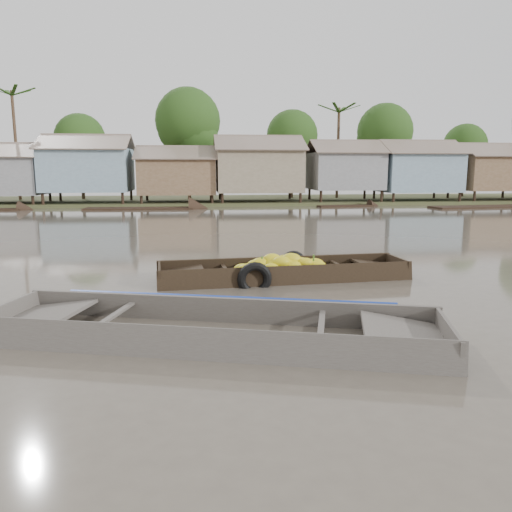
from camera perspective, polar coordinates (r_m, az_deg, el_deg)
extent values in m
plane|color=#51493E|center=(10.68, 4.83, -5.48)|extent=(120.00, 120.00, 0.00)
cube|color=#384723|center=(43.23, -3.59, 6.23)|extent=(120.00, 12.00, 0.50)
cube|color=gray|center=(42.17, -26.65, 8.23)|extent=(5.50, 4.80, 2.80)
cube|color=brown|center=(43.40, -26.25, 10.73)|extent=(5.90, 2.79, 1.19)
cube|color=#7894A6|center=(40.49, -18.61, 9.30)|extent=(6.20, 5.20, 3.20)
cube|color=brown|center=(39.17, -19.22, 12.27)|extent=(6.60, 3.02, 1.28)
cube|color=brown|center=(41.91, -18.36, 12.13)|extent=(6.60, 3.02, 1.28)
cube|color=brown|center=(39.64, -8.95, 8.97)|extent=(5.80, 4.60, 2.70)
cube|color=brown|center=(38.41, -9.11, 11.62)|extent=(6.20, 2.67, 1.14)
cube|color=brown|center=(40.89, -8.94, 11.52)|extent=(6.20, 2.67, 1.14)
cube|color=#817259|center=(39.85, 0.25, 9.74)|extent=(6.50, 5.30, 3.30)
cube|color=brown|center=(38.47, 0.50, 12.86)|extent=(6.90, 3.08, 1.31)
cube|color=brown|center=(41.31, 0.02, 12.66)|extent=(6.90, 3.08, 1.31)
cube|color=gray|center=(41.23, 10.10, 9.53)|extent=(5.40, 4.70, 2.90)
cube|color=brown|center=(40.05, 10.70, 12.22)|extent=(5.80, 2.73, 1.17)
cube|color=brown|center=(42.48, 9.69, 12.12)|extent=(5.80, 2.73, 1.17)
cube|color=#7894A6|center=(43.29, 17.84, 9.09)|extent=(6.00, 5.00, 3.10)
cube|color=brown|center=(42.09, 18.74, 11.76)|extent=(6.40, 2.90, 1.24)
cube|color=brown|center=(44.56, 17.26, 11.71)|extent=(6.40, 2.90, 1.24)
cube|color=brown|center=(46.30, 25.29, 8.59)|extent=(5.70, 4.90, 2.80)
cube|color=brown|center=(45.20, 26.35, 10.85)|extent=(6.10, 2.85, 1.21)
cube|color=brown|center=(47.46, 24.62, 10.89)|extent=(6.10, 2.85, 1.21)
cylinder|color=#473323|center=(45.21, -19.26, 8.97)|extent=(0.28, 0.28, 4.90)
sphere|color=#1D3D13|center=(45.28, -19.47, 12.51)|extent=(4.20, 4.20, 4.20)
cylinder|color=#473323|center=(43.11, -7.69, 10.34)|extent=(0.28, 0.28, 6.30)
sphere|color=#1D3D13|center=(43.28, -7.81, 15.11)|extent=(5.40, 5.40, 5.40)
cylinder|color=#473323|center=(44.81, 4.10, 9.72)|extent=(0.28, 0.28, 5.25)
sphere|color=#1D3D13|center=(44.90, 4.15, 13.55)|extent=(4.50, 4.50, 4.50)
cylinder|color=#473323|center=(45.97, 14.34, 9.66)|extent=(0.28, 0.28, 5.60)
sphere|color=#1D3D13|center=(46.08, 14.51, 13.64)|extent=(4.80, 4.80, 4.80)
cylinder|color=#473323|center=(50.21, 22.59, 8.62)|extent=(0.28, 0.28, 4.55)
sphere|color=#1D3D13|center=(50.24, 22.79, 11.57)|extent=(3.90, 3.90, 3.90)
cylinder|color=#473323|center=(46.13, -25.73, 11.11)|extent=(0.24, 0.24, 9.00)
cylinder|color=#473323|center=(45.23, 9.33, 11.36)|extent=(0.24, 0.24, 8.00)
cube|color=black|center=(13.04, 3.17, -2.96)|extent=(6.42, 1.73, 0.08)
cube|color=black|center=(13.64, 2.47, -1.26)|extent=(6.47, 0.70, 0.60)
cube|color=black|center=(12.33, 3.96, -2.49)|extent=(6.47, 0.70, 0.60)
cube|color=black|center=(14.09, 15.79, -1.28)|extent=(0.18, 1.41, 0.57)
cube|color=black|center=(13.84, 13.76, -1.08)|extent=(1.20, 1.30, 0.21)
cube|color=black|center=(12.60, -10.96, -2.38)|extent=(0.18, 1.41, 0.57)
cube|color=black|center=(12.60, -8.46, -1.98)|extent=(1.20, 1.30, 0.21)
cube|color=black|center=(12.68, -3.48, -1.59)|extent=(0.21, 1.36, 0.05)
cube|color=black|center=(13.41, 9.48, -1.07)|extent=(0.21, 1.36, 0.05)
ellipsoid|color=yellow|center=(12.48, -0.09, -2.04)|extent=(0.54, 0.39, 0.31)
ellipsoid|color=yellow|center=(12.72, -0.98, -1.56)|extent=(0.55, 0.40, 0.32)
ellipsoid|color=yellow|center=(13.03, 3.23, -0.39)|extent=(0.42, 0.31, 0.24)
ellipsoid|color=yellow|center=(13.46, 4.13, -1.00)|extent=(0.45, 0.33, 0.27)
ellipsoid|color=yellow|center=(12.57, 1.73, -1.38)|extent=(0.42, 0.31, 0.25)
ellipsoid|color=yellow|center=(12.92, 8.33, -1.81)|extent=(0.45, 0.33, 0.27)
ellipsoid|color=yellow|center=(12.73, 2.91, -0.69)|extent=(0.52, 0.38, 0.30)
ellipsoid|color=yellow|center=(12.87, 0.58, -0.87)|extent=(0.55, 0.40, 0.32)
ellipsoid|color=yellow|center=(12.64, 4.09, -1.86)|extent=(0.44, 0.32, 0.26)
ellipsoid|color=yellow|center=(12.42, -0.91, -2.43)|extent=(0.43, 0.32, 0.25)
ellipsoid|color=yellow|center=(13.04, 7.04, -1.17)|extent=(0.50, 0.37, 0.29)
ellipsoid|color=yellow|center=(12.80, 4.30, -1.16)|extent=(0.48, 0.35, 0.28)
ellipsoid|color=yellow|center=(12.58, 0.15, -1.69)|extent=(0.49, 0.36, 0.28)
ellipsoid|color=yellow|center=(12.93, 4.02, -0.37)|extent=(0.56, 0.41, 0.33)
ellipsoid|color=yellow|center=(12.91, 1.84, -0.38)|extent=(0.52, 0.38, 0.30)
ellipsoid|color=yellow|center=(12.86, -0.06, -1.02)|extent=(0.47, 0.34, 0.27)
ellipsoid|color=yellow|center=(12.80, 2.21, -0.91)|extent=(0.51, 0.37, 0.30)
ellipsoid|color=yellow|center=(13.12, 2.15, -0.83)|extent=(0.49, 0.36, 0.28)
ellipsoid|color=yellow|center=(12.71, -1.41, -2.02)|extent=(0.42, 0.31, 0.25)
ellipsoid|color=yellow|center=(12.85, 3.67, -0.89)|extent=(0.49, 0.36, 0.29)
ellipsoid|color=yellow|center=(12.49, 0.16, -2.11)|extent=(0.53, 0.39, 0.31)
ellipsoid|color=yellow|center=(12.90, 5.66, -0.75)|extent=(0.43, 0.31, 0.25)
ellipsoid|color=yellow|center=(13.46, 5.88, -1.10)|extent=(0.47, 0.35, 0.28)
ellipsoid|color=yellow|center=(13.02, 1.91, -0.84)|extent=(0.48, 0.35, 0.28)
ellipsoid|color=yellow|center=(13.19, 2.15, -0.96)|extent=(0.44, 0.33, 0.26)
ellipsoid|color=yellow|center=(13.06, 2.78, -0.73)|extent=(0.52, 0.38, 0.30)
ellipsoid|color=yellow|center=(12.90, -1.55, -1.51)|extent=(0.50, 0.37, 0.29)
ellipsoid|color=yellow|center=(13.44, 6.73, -0.91)|extent=(0.53, 0.39, 0.31)
ellipsoid|color=yellow|center=(12.57, -0.34, -1.73)|extent=(0.55, 0.40, 0.32)
ellipsoid|color=yellow|center=(12.98, 5.03, -0.76)|extent=(0.50, 0.37, 0.29)
ellipsoid|color=yellow|center=(13.41, 3.99, -0.98)|extent=(0.47, 0.35, 0.28)
ellipsoid|color=yellow|center=(13.19, 1.46, -0.74)|extent=(0.43, 0.32, 0.25)
cylinder|color=#3F6626|center=(12.79, 0.70, -0.49)|extent=(0.05, 0.05, 0.21)
cylinder|color=#3F6626|center=(12.98, 4.18, -0.37)|extent=(0.05, 0.05, 0.21)
cylinder|color=#3F6626|center=(13.14, 6.60, -0.28)|extent=(0.05, 0.05, 0.21)
torus|color=black|center=(13.84, 4.24, -1.02)|extent=(0.81, 0.27, 0.80)
torus|color=black|center=(12.04, -0.16, -2.67)|extent=(0.87, 0.28, 0.85)
cube|color=#48413D|center=(8.59, -4.87, -9.93)|extent=(7.69, 3.54, 0.08)
cube|color=#48413D|center=(9.36, -3.54, -6.51)|extent=(7.46, 2.18, 0.61)
cube|color=#48413D|center=(7.67, -6.56, -10.35)|extent=(7.46, 2.18, 0.61)
cube|color=#48413D|center=(8.47, 21.01, -8.98)|extent=(0.55, 1.83, 0.58)
cube|color=#48413D|center=(8.33, 16.59, -8.50)|extent=(1.68, 1.91, 0.24)
cube|color=#48413D|center=(10.06, -26.32, -6.37)|extent=(0.55, 1.83, 0.58)
cube|color=#48413D|center=(9.69, -23.17, -6.29)|extent=(1.68, 1.91, 0.24)
cube|color=#48413D|center=(9.06, -16.11, -6.65)|extent=(0.57, 1.77, 0.05)
cube|color=#48413D|center=(8.24, 7.46, -8.01)|extent=(0.57, 1.77, 0.05)
cube|color=#665E54|center=(8.58, -4.87, -9.64)|extent=(5.91, 2.93, 0.02)
cube|color=navy|center=(9.35, -3.47, -5.02)|extent=(6.02, 1.72, 0.15)
torus|color=olive|center=(8.05, 8.13, -10.85)|extent=(0.43, 0.43, 0.06)
torus|color=olive|center=(8.04, 8.14, -10.57)|extent=(0.35, 0.35, 0.06)
cube|color=black|center=(35.85, -13.19, 5.13)|extent=(7.52, 1.80, 0.35)
cube|color=black|center=(37.86, 10.18, 5.48)|extent=(4.32, 1.52, 0.35)
cube|color=black|center=(40.21, 24.76, 4.98)|extent=(8.59, 2.95, 0.35)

